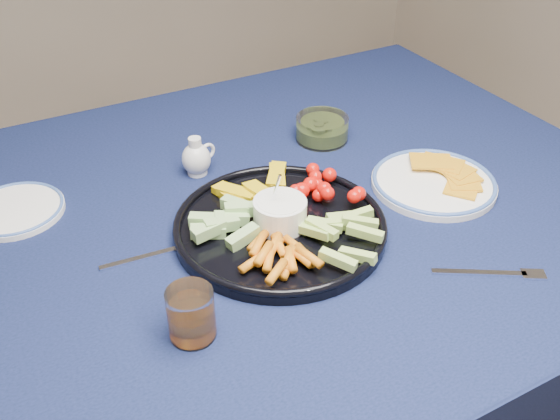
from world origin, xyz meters
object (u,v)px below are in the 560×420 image
dining_table (202,262)px  side_plate_extra (15,210)px  pickle_bowl (322,130)px  juice_tumbler (191,317)px  crudite_platter (279,223)px  creamer_pitcher (197,158)px  cheese_plate (434,181)px

dining_table → side_plate_extra: (-0.27, 0.18, 0.09)m
pickle_bowl → side_plate_extra: bearing=177.4°
juice_tumbler → crudite_platter: bearing=34.7°
creamer_pitcher → pickle_bowl: size_ratio=0.70×
pickle_bowl → cheese_plate: (0.09, -0.26, -0.01)m
dining_table → pickle_bowl: (0.35, 0.16, 0.11)m
creamer_pitcher → cheese_plate: size_ratio=0.33×
crudite_platter → side_plate_extra: 0.47m
cheese_plate → dining_table: bearing=166.9°
dining_table → cheese_plate: bearing=-13.1°
cheese_plate → juice_tumbler: juice_tumbler is taller
crudite_platter → creamer_pitcher: (-0.05, 0.24, 0.01)m
crudite_platter → pickle_bowl: crudite_platter is taller
dining_table → pickle_bowl: bearing=24.2°
pickle_bowl → juice_tumbler: size_ratio=1.42×
cheese_plate → pickle_bowl: bearing=109.3°
dining_table → cheese_plate: (0.44, -0.10, 0.10)m
juice_tumbler → cheese_plate: bearing=14.2°
pickle_bowl → juice_tumbler: 0.60m
cheese_plate → side_plate_extra: cheese_plate is taller
creamer_pitcher → pickle_bowl: (0.28, 0.00, -0.01)m
creamer_pitcher → pickle_bowl: bearing=0.2°
crudite_platter → creamer_pitcher: bearing=101.3°
dining_table → pickle_bowl: pickle_bowl is taller
dining_table → juice_tumbler: (-0.10, -0.24, 0.12)m
creamer_pitcher → dining_table: bearing=-112.0°
crudite_platter → side_plate_extra: crudite_platter is taller
pickle_bowl → cheese_plate: bearing=-70.7°
juice_tumbler → side_plate_extra: size_ratio=0.46×
side_plate_extra → crudite_platter: bearing=-35.2°
cheese_plate → creamer_pitcher: bearing=145.6°
juice_tumbler → creamer_pitcher: bearing=67.0°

